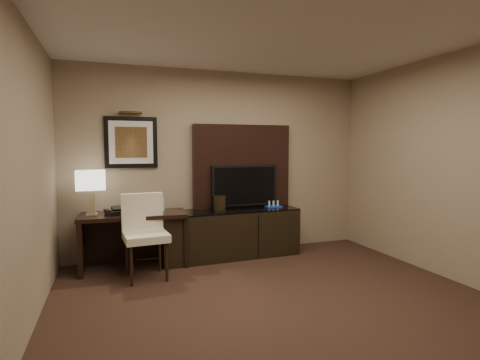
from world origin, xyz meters
name	(u,v)px	position (x,y,z in m)	size (l,w,h in m)	color
floor	(301,324)	(0.00, 0.00, -0.01)	(4.50, 5.00, 0.01)	black
ceiling	(306,13)	(0.00, 0.00, 2.70)	(4.50, 5.00, 0.01)	silver
wall_back	(222,163)	(0.00, 2.50, 1.35)	(4.50, 0.01, 2.70)	gray
wall_left	(5,182)	(-2.25, 0.00, 1.35)	(0.01, 5.00, 2.70)	gray
desk	(134,240)	(-1.31, 2.15, 0.36)	(1.35, 0.58, 0.72)	black
credenza	(230,233)	(0.03, 2.20, 0.34)	(1.99, 0.55, 0.69)	black
tv_wall_panel	(242,168)	(0.30, 2.44, 1.27)	(1.50, 0.12, 1.30)	black
tv	(244,185)	(0.30, 2.34, 1.02)	(1.00, 0.08, 0.60)	black
artwork	(131,142)	(-1.30, 2.48, 1.65)	(0.70, 0.04, 0.70)	black
picture_light	(131,113)	(-1.30, 2.44, 2.05)	(0.04, 0.04, 0.30)	#3D2B13
desk_chair	(146,236)	(-1.20, 1.66, 0.53)	(0.50, 0.58, 1.05)	#F0E8C9
table_lamp	(91,193)	(-1.82, 2.20, 1.00)	(0.34, 0.20, 0.56)	#9B8660
desk_phone	(114,211)	(-1.55, 2.10, 0.77)	(0.20, 0.18, 0.10)	black
blue_folder	(143,213)	(-1.19, 2.06, 0.73)	(0.26, 0.35, 0.02)	#185C9E
book	(144,203)	(-1.17, 2.16, 0.85)	(0.18, 0.02, 0.24)	#B7B390
water_bottle	(162,204)	(-0.93, 2.21, 0.81)	(0.06, 0.06, 0.17)	#AFBFC7
ice_bucket	(219,203)	(-0.12, 2.23, 0.79)	(0.18, 0.18, 0.20)	black
minibar_tray	(274,204)	(0.72, 2.21, 0.73)	(0.24, 0.14, 0.08)	#1A42AE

